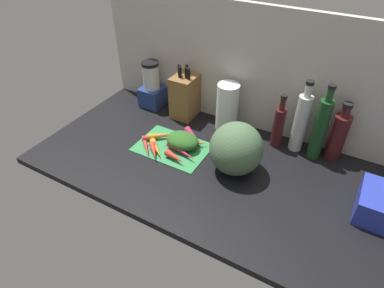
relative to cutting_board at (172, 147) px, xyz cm
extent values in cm
cube|color=black|center=(26.73, -1.67, -1.90)|extent=(170.00, 80.00, 3.00)
cube|color=#BCB7AD|center=(26.73, 36.83, 29.60)|extent=(170.00, 3.00, 60.00)
cube|color=#338C4C|center=(0.00, 0.00, 0.00)|extent=(33.81, 23.70, 0.80)
cone|color=#B2264C|center=(6.62, 9.51, 2.14)|extent=(14.68, 11.05, 3.48)
cone|color=#B2264C|center=(6.88, -2.75, 1.96)|extent=(17.64, 7.33, 3.12)
cone|color=red|center=(-8.89, -8.39, 1.42)|extent=(9.05, 9.13, 2.03)
cone|color=#B2264C|center=(5.99, 3.88, 1.45)|extent=(16.21, 4.59, 2.09)
cone|color=orange|center=(8.14, 5.27, 1.98)|extent=(14.11, 9.97, 3.16)
cone|color=red|center=(6.49, -7.89, 2.10)|extent=(11.19, 5.84, 3.40)
cone|color=red|center=(-9.40, 1.54, 1.65)|extent=(13.28, 11.28, 2.51)
cone|color=orange|center=(-4.79, -6.37, 1.89)|extent=(11.66, 10.37, 2.98)
cone|color=orange|center=(-8.37, 3.20, 1.95)|extent=(11.55, 10.87, 3.11)
cone|color=red|center=(-4.44, -8.88, 2.11)|extent=(9.42, 10.01, 3.41)
ellipsoid|color=#2D6023|center=(4.07, 2.59, 3.78)|extent=(15.97, 12.29, 6.76)
ellipsoid|color=#4C6B47|center=(31.62, 0.41, 11.12)|extent=(22.57, 22.54, 23.04)
cube|color=brown|center=(-9.43, 28.35, 11.01)|extent=(11.51, 14.89, 22.83)
cylinder|color=black|center=(-12.65, 28.18, 25.18)|extent=(1.56, 1.56, 5.50)
cylinder|color=black|center=(-11.04, 26.22, 25.18)|extent=(1.73, 1.73, 5.50)
cylinder|color=black|center=(-9.43, 30.41, 25.18)|extent=(1.46, 1.46, 5.50)
cylinder|color=black|center=(-7.82, 27.07, 25.18)|extent=(1.74, 1.74, 5.50)
cylinder|color=black|center=(-6.21, 26.53, 25.18)|extent=(1.73, 1.73, 5.50)
cube|color=navy|center=(-30.67, 28.23, 5.02)|extent=(12.07, 12.07, 10.84)
cylinder|color=silver|center=(-30.67, 28.23, 17.09)|extent=(9.05, 9.05, 13.30)
cylinder|color=black|center=(-30.67, 28.23, 24.64)|extent=(9.23, 9.23, 1.80)
cylinder|color=white|center=(14.92, 27.83, 11.85)|extent=(10.77, 10.77, 24.51)
cylinder|color=#471919|center=(41.63, 26.54, 9.38)|extent=(5.15, 5.15, 19.55)
cylinder|color=#471919|center=(41.63, 26.54, 22.02)|extent=(2.51, 2.51, 5.74)
cylinder|color=black|center=(41.63, 26.54, 25.69)|extent=(2.88, 2.88, 1.60)
cylinder|color=silver|center=(50.58, 28.47, 13.44)|extent=(6.24, 6.24, 27.69)
cylinder|color=silver|center=(50.58, 28.47, 30.16)|extent=(3.04, 3.04, 5.74)
cylinder|color=black|center=(50.58, 28.47, 33.83)|extent=(3.50, 3.50, 1.60)
cylinder|color=#19421E|center=(59.35, 26.80, 14.03)|extent=(5.94, 5.94, 28.87)
cylinder|color=#19421E|center=(59.35, 26.80, 31.34)|extent=(2.85, 2.85, 5.75)
cylinder|color=black|center=(59.35, 26.80, 35.02)|extent=(3.28, 3.28, 1.60)
cylinder|color=#471919|center=(66.95, 30.51, 10.50)|extent=(7.35, 7.35, 21.80)
cylinder|color=#471919|center=(66.95, 30.51, 23.78)|extent=(3.65, 3.65, 4.76)
cylinder|color=black|center=(66.95, 30.51, 26.96)|extent=(4.20, 4.20, 1.60)
camera|label=1|loc=(68.03, -101.57, 95.92)|focal=30.57mm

